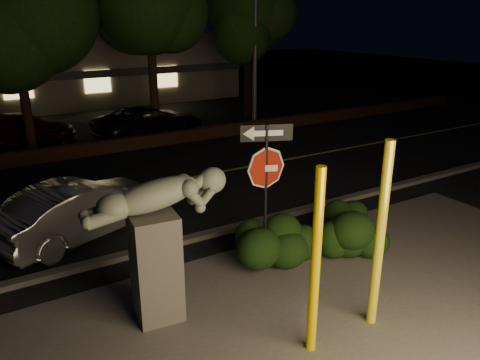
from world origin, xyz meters
name	(u,v)px	position (x,y,z in m)	size (l,w,h in m)	color
ground	(120,161)	(0.00, 10.00, 0.00)	(90.00, 90.00, 0.00)	black
patio	(317,321)	(0.00, -1.00, 0.01)	(14.00, 6.00, 0.02)	#4C4944
road	(150,185)	(0.00, 7.00, 0.01)	(80.00, 8.00, 0.01)	black
lane_marking	(150,185)	(0.00, 7.00, 0.02)	(80.00, 0.12, 0.01)	#B8AC49
curb	(212,233)	(0.00, 2.90, 0.06)	(80.00, 0.25, 0.12)	#4C4944
brick_wall	(109,146)	(0.00, 11.30, 0.25)	(40.00, 0.35, 0.50)	#4E2919
parking_lot	(76,125)	(0.00, 17.00, 0.01)	(40.00, 12.00, 0.01)	black
building	(41,68)	(0.00, 24.99, 2.00)	(22.00, 10.20, 4.00)	#655F51
tree_far_d	(248,6)	(7.50, 13.30, 5.42)	(4.40, 4.40, 7.42)	black
yellow_pole_left	(315,264)	(-0.54, -1.48, 1.52)	(0.15, 0.15, 3.04)	#FFD400
yellow_pole_right	(380,237)	(0.79, -1.48, 1.62)	(0.16, 0.16, 3.23)	yellow
signpost	(266,168)	(0.30, 1.08, 2.15)	(0.96, 0.42, 3.03)	black
sculpture	(156,233)	(-2.22, 0.57, 1.60)	(2.43, 0.89, 2.59)	#4C4944
hedge_center	(276,238)	(0.61, 1.12, 0.53)	(2.03, 0.95, 1.06)	black
hedge_right	(341,220)	(2.53, 1.21, 0.48)	(1.48, 0.79, 0.97)	black
hedge_far_right	(354,234)	(2.12, 0.36, 0.56)	(1.61, 1.01, 1.12)	black
silver_sedan	(82,209)	(-2.60, 4.50, 0.68)	(1.44, 4.13, 1.36)	#A6A6AB
parked_car_darkred	(22,129)	(-2.62, 14.53, 0.61)	(1.70, 4.18, 1.21)	#380B0A
parked_car_dark	(149,122)	(2.24, 12.87, 0.66)	(2.20, 4.78, 1.33)	black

